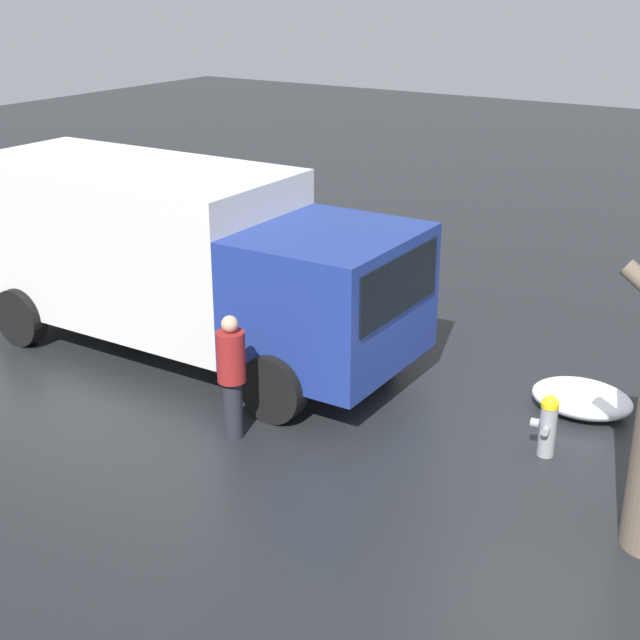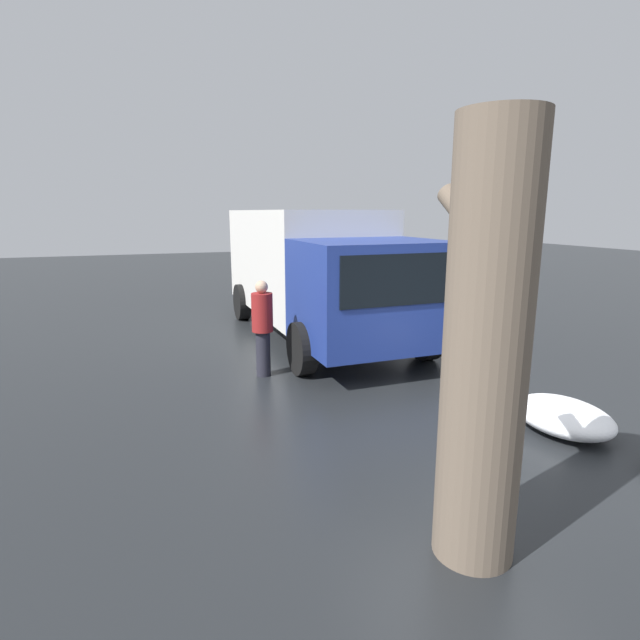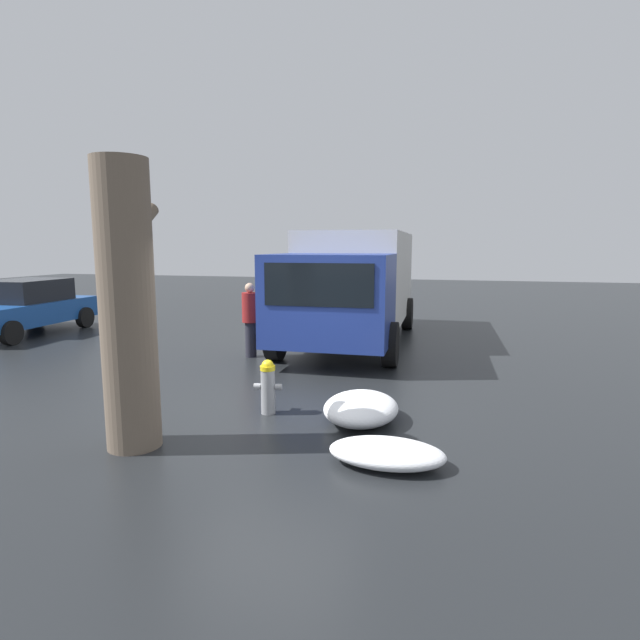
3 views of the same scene
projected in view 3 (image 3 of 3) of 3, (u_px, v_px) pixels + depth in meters
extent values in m
plane|color=black|center=(268.00, 413.00, 7.18)|extent=(60.00, 60.00, 0.00)
cylinder|color=gray|center=(268.00, 392.00, 7.13)|extent=(0.20, 0.20, 0.64)
cylinder|color=yellow|center=(268.00, 368.00, 7.08)|extent=(0.21, 0.21, 0.07)
sphere|color=yellow|center=(268.00, 366.00, 7.08)|extent=(0.17, 0.17, 0.17)
cylinder|color=gray|center=(270.00, 384.00, 7.27)|extent=(0.11, 0.13, 0.11)
cylinder|color=gray|center=(258.00, 386.00, 7.14)|extent=(0.10, 0.11, 0.09)
cylinder|color=gray|center=(278.00, 387.00, 7.10)|extent=(0.10, 0.11, 0.09)
cylinder|color=#6B5B4C|center=(127.00, 307.00, 5.77)|extent=(0.63, 0.63, 3.36)
cylinder|color=#6B5B4C|center=(138.00, 226.00, 5.90)|extent=(0.72, 0.18, 0.58)
cube|color=navy|center=(331.00, 299.00, 9.96)|extent=(2.07, 2.43, 1.78)
cube|color=black|center=(318.00, 285.00, 8.91)|extent=(0.05, 2.02, 0.78)
cube|color=silver|center=(360.00, 276.00, 13.34)|extent=(5.10, 2.46, 2.28)
cylinder|color=black|center=(391.00, 344.00, 9.90)|extent=(0.90, 0.29, 0.90)
cylinder|color=black|center=(276.00, 339.00, 10.47)|extent=(0.90, 0.29, 0.90)
cylinder|color=black|center=(407.00, 313.00, 14.45)|extent=(0.90, 0.29, 0.90)
cylinder|color=black|center=(327.00, 311.00, 15.02)|extent=(0.90, 0.29, 0.90)
cylinder|color=#23232D|center=(251.00, 339.00, 10.79)|extent=(0.24, 0.24, 0.76)
cylinder|color=maroon|center=(250.00, 307.00, 10.69)|extent=(0.35, 0.35, 0.64)
sphere|color=tan|center=(250.00, 288.00, 10.63)|extent=(0.21, 0.21, 0.21)
cube|color=#194793|center=(23.00, 313.00, 13.52)|extent=(4.05, 1.90, 0.58)
cube|color=black|center=(27.00, 290.00, 13.63)|extent=(1.97, 1.60, 0.60)
cylinder|color=black|center=(11.00, 333.00, 12.08)|extent=(0.61, 0.23, 0.60)
cylinder|color=black|center=(85.00, 317.00, 14.70)|extent=(0.61, 0.23, 0.60)
cylinder|color=black|center=(35.00, 316.00, 15.05)|extent=(0.61, 0.23, 0.60)
ellipsoid|color=white|center=(361.00, 408.00, 6.82)|extent=(1.30, 1.01, 0.38)
ellipsoid|color=white|center=(387.00, 453.00, 5.47)|extent=(0.74, 1.29, 0.27)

